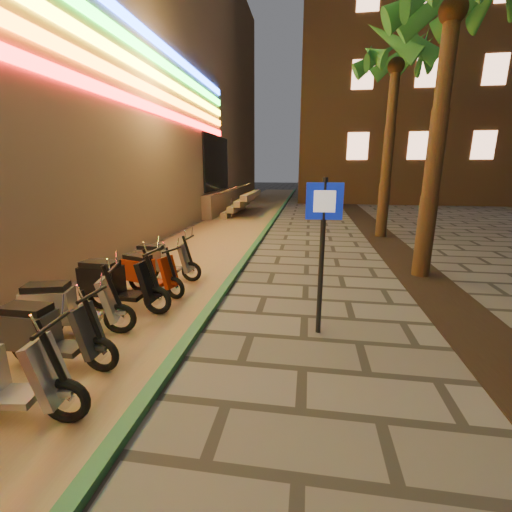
% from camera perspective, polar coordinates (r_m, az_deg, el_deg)
% --- Properties ---
extents(parking_strip, '(3.40, 60.00, 0.01)m').
position_cam_1_polar(parking_strip, '(12.32, -7.61, 2.36)').
color(parking_strip, '#8C7251').
rests_on(parking_strip, ground).
extents(green_curb, '(0.18, 60.00, 0.10)m').
position_cam_1_polar(green_curb, '(11.95, 0.24, 2.33)').
color(green_curb, '#235E38').
rests_on(green_curb, ground).
extents(planting_strip, '(1.20, 40.00, 0.02)m').
position_cam_1_polar(planting_strip, '(7.56, 29.86, -7.36)').
color(planting_strip, black).
rests_on(planting_strip, ground).
extents(apartment_block, '(18.00, 16.06, 25.00)m').
position_cam_1_polar(apartment_block, '(35.92, 24.94, 29.37)').
color(apartment_block, brown).
rests_on(apartment_block, ground).
extents(palm_c, '(2.97, 3.02, 6.91)m').
position_cam_1_polar(palm_c, '(9.52, 30.06, 32.13)').
color(palm_c, '#472D19').
rests_on(palm_c, ground).
extents(palm_d, '(2.97, 3.02, 7.16)m').
position_cam_1_polar(palm_d, '(14.23, 22.31, 27.24)').
color(palm_d, '#472D19').
rests_on(palm_d, ground).
extents(pedestrian_sign, '(0.54, 0.10, 2.44)m').
position_cam_1_polar(pedestrian_sign, '(5.23, 11.05, 3.29)').
color(pedestrian_sign, black).
rests_on(pedestrian_sign, ground).
extents(scooter_7, '(1.58, 0.55, 1.12)m').
position_cam_1_polar(scooter_7, '(5.33, -31.59, -10.90)').
color(scooter_7, black).
rests_on(scooter_7, ground).
extents(scooter_8, '(1.62, 0.83, 1.15)m').
position_cam_1_polar(scooter_8, '(6.07, -29.02, -7.42)').
color(scooter_8, black).
rests_on(scooter_8, ground).
extents(scooter_9, '(1.73, 0.61, 1.22)m').
position_cam_1_polar(scooter_9, '(6.76, -22.46, -4.24)').
color(scooter_9, black).
rests_on(scooter_9, ground).
extents(scooter_10, '(1.49, 0.79, 1.06)m').
position_cam_1_polar(scooter_10, '(7.48, -17.72, -2.62)').
color(scooter_10, black).
rests_on(scooter_10, ground).
extents(scooter_11, '(1.54, 0.54, 1.09)m').
position_cam_1_polar(scooter_11, '(8.29, -15.51, -0.73)').
color(scooter_11, black).
rests_on(scooter_11, ground).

